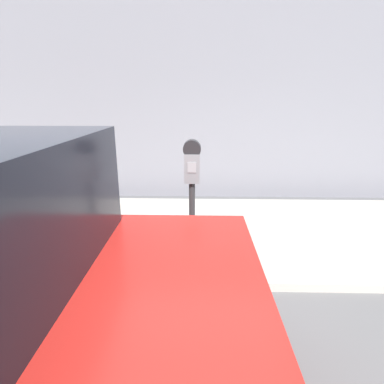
% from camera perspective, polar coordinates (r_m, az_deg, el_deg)
% --- Properties ---
extents(ground_plane, '(60.00, 60.00, 0.00)m').
position_cam_1_polar(ground_plane, '(2.81, -4.99, -27.73)').
color(ground_plane, slate).
extents(sidewalk, '(24.00, 2.80, 0.10)m').
position_cam_1_polar(sidewalk, '(4.60, -2.03, -7.48)').
color(sidewalk, '#BCB7AD').
rests_on(sidewalk, ground_plane).
extents(building_facade, '(24.00, 0.30, 5.94)m').
position_cam_1_polar(building_facade, '(6.26, -1.14, 26.44)').
color(building_facade, gray).
rests_on(building_facade, ground_plane).
extents(parking_meter, '(0.18, 0.15, 1.49)m').
position_cam_1_polar(parking_meter, '(3.14, -0.00, 1.96)').
color(parking_meter, '#2D2D30').
rests_on(parking_meter, sidewalk).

